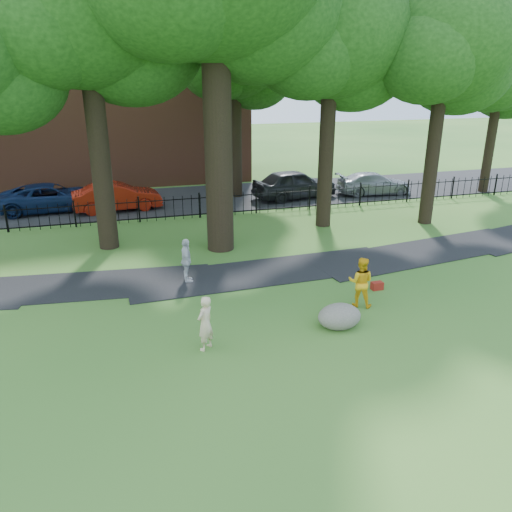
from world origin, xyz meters
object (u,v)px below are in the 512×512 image
object	(u,v)px
red_sedan	(117,197)
woman	(205,323)
boulder	(339,315)
man	(361,282)

from	to	relation	value
red_sedan	woman	bearing A→B (deg)	-178.09
woman	boulder	xyz separation A→B (m)	(3.95, 0.17, -0.38)
woman	boulder	world-z (taller)	woman
boulder	red_sedan	bearing A→B (deg)	110.74
man	red_sedan	xyz separation A→B (m)	(-7.01, 14.22, -0.05)
boulder	red_sedan	world-z (taller)	red_sedan
boulder	man	bearing A→B (deg)	42.22
boulder	red_sedan	xyz separation A→B (m)	(-5.80, 15.31, 0.38)
boulder	red_sedan	distance (m)	16.38
woman	red_sedan	world-z (taller)	woman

